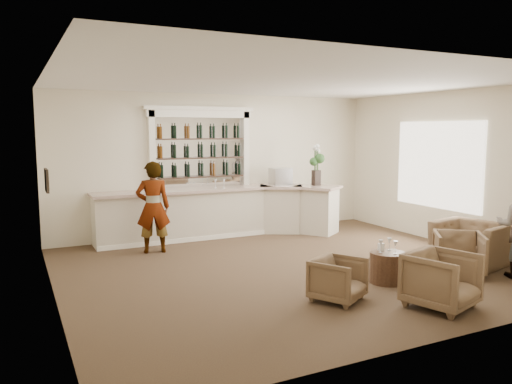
% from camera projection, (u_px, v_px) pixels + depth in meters
% --- Properties ---
extents(ground, '(8.00, 8.00, 0.00)m').
position_uv_depth(ground, '(293.00, 267.00, 9.00)').
color(ground, '#4F3F27').
rests_on(ground, ground).
extents(room_shell, '(8.04, 7.02, 3.32)m').
position_uv_depth(room_shell, '(283.00, 137.00, 9.42)').
color(room_shell, '#EEE2C5').
rests_on(room_shell, ground).
extents(bar_counter, '(5.72, 1.80, 1.14)m').
position_uv_depth(bar_counter, '(222.00, 212.00, 11.53)').
color(bar_counter, beige).
rests_on(bar_counter, ground).
extents(back_bar_alcove, '(2.64, 0.25, 3.00)m').
position_uv_depth(back_bar_alcove, '(201.00, 149.00, 11.57)').
color(back_bar_alcove, white).
rests_on(back_bar_alcove, ground).
extents(cocktail_table, '(0.57, 0.57, 0.50)m').
position_uv_depth(cocktail_table, '(387.00, 267.00, 8.10)').
color(cocktail_table, '#4B3420').
rests_on(cocktail_table, ground).
extents(sommelier, '(0.75, 0.57, 1.85)m').
position_uv_depth(sommelier, '(153.00, 207.00, 10.01)').
color(sommelier, gray).
rests_on(sommelier, ground).
extents(armchair_left, '(0.93, 0.94, 0.63)m').
position_uv_depth(armchair_left, '(338.00, 279.00, 7.22)').
color(armchair_left, brown).
rests_on(armchair_left, ground).
extents(armchair_center, '(1.06, 1.08, 0.79)m').
position_uv_depth(armchair_center, '(441.00, 280.00, 6.93)').
color(armchair_center, brown).
rests_on(armchair_center, ground).
extents(armchair_right, '(1.11, 1.11, 0.73)m').
position_uv_depth(armchair_right, '(459.00, 253.00, 8.55)').
color(armchair_right, brown).
rests_on(armchair_right, ground).
extents(armchair_far, '(1.30, 1.41, 0.78)m').
position_uv_depth(armchair_far, '(471.00, 243.00, 9.21)').
color(armchair_far, brown).
rests_on(armchair_far, ground).
extents(espresso_machine, '(0.48, 0.41, 0.41)m').
position_uv_depth(espresso_machine, '(280.00, 176.00, 12.09)').
color(espresso_machine, '#B7B7BC').
rests_on(espresso_machine, bar_counter).
extents(flower_vase, '(0.26, 0.26, 0.98)m').
position_uv_depth(flower_vase, '(316.00, 163.00, 11.92)').
color(flower_vase, black).
rests_on(flower_vase, bar_counter).
extents(wine_glass_bar_left, '(0.07, 0.07, 0.21)m').
position_uv_depth(wine_glass_bar_left, '(215.00, 184.00, 11.43)').
color(wine_glass_bar_left, white).
rests_on(wine_glass_bar_left, bar_counter).
extents(wine_glass_bar_right, '(0.07, 0.07, 0.21)m').
position_uv_depth(wine_glass_bar_right, '(224.00, 184.00, 11.42)').
color(wine_glass_bar_right, white).
rests_on(wine_glass_bar_right, bar_counter).
extents(wine_glass_tbl_a, '(0.07, 0.07, 0.21)m').
position_uv_depth(wine_glass_tbl_a, '(381.00, 246.00, 8.03)').
color(wine_glass_tbl_a, white).
rests_on(wine_glass_tbl_a, cocktail_table).
extents(wine_glass_tbl_b, '(0.07, 0.07, 0.21)m').
position_uv_depth(wine_glass_tbl_b, '(389.00, 244.00, 8.17)').
color(wine_glass_tbl_b, white).
rests_on(wine_glass_tbl_b, cocktail_table).
extents(wine_glass_tbl_c, '(0.07, 0.07, 0.21)m').
position_uv_depth(wine_glass_tbl_c, '(395.00, 247.00, 7.96)').
color(wine_glass_tbl_c, white).
rests_on(wine_glass_tbl_c, cocktail_table).
extents(napkin_holder, '(0.08, 0.08, 0.12)m').
position_uv_depth(napkin_holder, '(381.00, 247.00, 8.18)').
color(napkin_holder, white).
rests_on(napkin_holder, cocktail_table).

